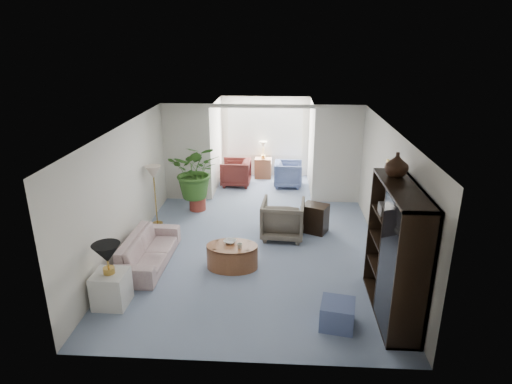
# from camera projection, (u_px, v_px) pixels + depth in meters

# --- Properties ---
(floor) EXTENTS (6.00, 6.00, 0.00)m
(floor) POSITION_uv_depth(u_px,v_px,m) (254.00, 255.00, 8.60)
(floor) COLOR #7C89A3
(floor) RESTS_ON ground
(sunroom_floor) EXTENTS (2.60, 2.60, 0.00)m
(sunroom_floor) POSITION_uv_depth(u_px,v_px,m) (263.00, 187.00, 12.45)
(sunroom_floor) COLOR #7C89A3
(sunroom_floor) RESTS_ON ground
(back_pier_left) EXTENTS (1.20, 0.12, 2.50)m
(back_pier_left) POSITION_uv_depth(u_px,v_px,m) (187.00, 153.00, 11.09)
(back_pier_left) COLOR beige
(back_pier_left) RESTS_ON ground
(back_pier_right) EXTENTS (1.20, 0.12, 2.50)m
(back_pier_right) POSITION_uv_depth(u_px,v_px,m) (338.00, 155.00, 10.88)
(back_pier_right) COLOR beige
(back_pier_right) RESTS_ON ground
(back_header) EXTENTS (2.60, 0.12, 0.10)m
(back_header) POSITION_uv_depth(u_px,v_px,m) (262.00, 106.00, 10.58)
(back_header) COLOR beige
(back_header) RESTS_ON back_pier_left
(window_pane) EXTENTS (2.20, 0.02, 1.50)m
(window_pane) POSITION_uv_depth(u_px,v_px,m) (265.00, 130.00, 12.98)
(window_pane) COLOR white
(window_blinds) EXTENTS (2.20, 0.02, 1.50)m
(window_blinds) POSITION_uv_depth(u_px,v_px,m) (265.00, 131.00, 12.96)
(window_blinds) COLOR white
(framed_picture) EXTENTS (0.04, 0.50, 0.40)m
(framed_picture) POSITION_uv_depth(u_px,v_px,m) (391.00, 176.00, 7.79)
(framed_picture) COLOR beige
(sofa) EXTENTS (0.79, 1.93, 0.56)m
(sofa) POSITION_uv_depth(u_px,v_px,m) (148.00, 250.00, 8.19)
(sofa) COLOR beige
(sofa) RESTS_ON ground
(end_table) EXTENTS (0.53, 0.53, 0.57)m
(end_table) POSITION_uv_depth(u_px,v_px,m) (111.00, 289.00, 6.93)
(end_table) COLOR silver
(end_table) RESTS_ON ground
(table_lamp) EXTENTS (0.44, 0.44, 0.30)m
(table_lamp) POSITION_uv_depth(u_px,v_px,m) (107.00, 253.00, 6.72)
(table_lamp) COLOR black
(table_lamp) RESTS_ON end_table
(floor_lamp) EXTENTS (0.36, 0.36, 0.28)m
(floor_lamp) POSITION_uv_depth(u_px,v_px,m) (153.00, 172.00, 9.55)
(floor_lamp) COLOR beige
(floor_lamp) RESTS_ON ground
(coffee_table) EXTENTS (1.22, 1.22, 0.45)m
(coffee_table) POSITION_uv_depth(u_px,v_px,m) (232.00, 256.00, 8.07)
(coffee_table) COLOR brown
(coffee_table) RESTS_ON ground
(coffee_bowl) EXTENTS (0.29, 0.29, 0.06)m
(coffee_bowl) POSITION_uv_depth(u_px,v_px,m) (230.00, 242.00, 8.08)
(coffee_bowl) COLOR silver
(coffee_bowl) RESTS_ON coffee_table
(coffee_cup) EXTENTS (0.12, 0.12, 0.09)m
(coffee_cup) POSITION_uv_depth(u_px,v_px,m) (240.00, 246.00, 7.87)
(coffee_cup) COLOR beige
(coffee_cup) RESTS_ON coffee_table
(wingback_chair) EXTENTS (0.95, 0.97, 0.82)m
(wingback_chair) POSITION_uv_depth(u_px,v_px,m) (283.00, 219.00, 9.24)
(wingback_chair) COLOR #676051
(wingback_chair) RESTS_ON ground
(side_table_dark) EXTENTS (0.65, 0.60, 0.63)m
(side_table_dark) POSITION_uv_depth(u_px,v_px,m) (315.00, 218.00, 9.52)
(side_table_dark) COLOR black
(side_table_dark) RESTS_ON ground
(entertainment_cabinet) EXTENTS (0.49, 1.85, 2.06)m
(entertainment_cabinet) POSITION_uv_depth(u_px,v_px,m) (396.00, 252.00, 6.51)
(entertainment_cabinet) COLOR black
(entertainment_cabinet) RESTS_ON ground
(cabinet_urn) EXTENTS (0.36, 0.36, 0.37)m
(cabinet_urn) POSITION_uv_depth(u_px,v_px,m) (397.00, 165.00, 6.56)
(cabinet_urn) COLOR black
(cabinet_urn) RESTS_ON entertainment_cabinet
(ottoman) EXTENTS (0.57, 0.57, 0.39)m
(ottoman) POSITION_uv_depth(u_px,v_px,m) (337.00, 314.00, 6.45)
(ottoman) COLOR slate
(ottoman) RESTS_ON ground
(plant_pot) EXTENTS (0.40, 0.40, 0.32)m
(plant_pot) POSITION_uv_depth(u_px,v_px,m) (198.00, 204.00, 10.76)
(plant_pot) COLOR maroon
(plant_pot) RESTS_ON ground
(house_plant) EXTENTS (1.22, 1.06, 1.36)m
(house_plant) POSITION_uv_depth(u_px,v_px,m) (196.00, 171.00, 10.48)
(house_plant) COLOR #346221
(house_plant) RESTS_ON plant_pot
(sunroom_chair_blue) EXTENTS (0.81, 0.79, 0.72)m
(sunroom_chair_blue) POSITION_uv_depth(u_px,v_px,m) (288.00, 174.00, 12.38)
(sunroom_chair_blue) COLOR slate
(sunroom_chair_blue) RESTS_ON ground
(sunroom_chair_maroon) EXTENTS (0.85, 0.82, 0.75)m
(sunroom_chair_maroon) POSITION_uv_depth(u_px,v_px,m) (236.00, 173.00, 12.46)
(sunroom_chair_maroon) COLOR #5A1F1F
(sunroom_chair_maroon) RESTS_ON ground
(sunroom_table) EXTENTS (0.51, 0.40, 0.60)m
(sunroom_table) POSITION_uv_depth(u_px,v_px,m) (263.00, 168.00, 13.14)
(sunroom_table) COLOR brown
(sunroom_table) RESTS_ON ground
(shelf_clutter) EXTENTS (0.30, 1.21, 1.06)m
(shelf_clutter) POSITION_uv_depth(u_px,v_px,m) (396.00, 247.00, 6.30)
(shelf_clutter) COLOR #2D2823
(shelf_clutter) RESTS_ON entertainment_cabinet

